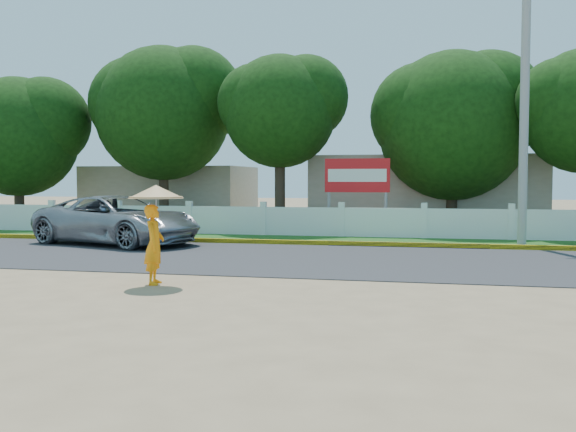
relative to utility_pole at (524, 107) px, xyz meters
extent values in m
plane|color=#9E8460|center=(-6.10, -9.30, -4.44)|extent=(120.00, 120.00, 0.00)
cube|color=#38383A|center=(-6.10, -4.80, -4.43)|extent=(60.00, 7.00, 0.02)
cube|color=#2D601E|center=(-6.10, 0.45, -4.43)|extent=(60.00, 3.50, 0.03)
cube|color=yellow|center=(-6.10, -1.25, -4.36)|extent=(40.00, 0.18, 0.16)
cube|color=silver|center=(-6.10, 1.90, -3.89)|extent=(40.00, 0.10, 1.10)
cube|color=#B7AD99|center=(-3.10, 8.70, -2.84)|extent=(10.00, 6.00, 3.20)
cube|color=#B7AD99|center=(-16.10, 9.70, -3.04)|extent=(8.00, 5.00, 2.80)
cylinder|color=#969694|center=(0.00, 0.00, 0.00)|extent=(0.28, 0.28, 8.89)
imported|color=#929399|center=(-12.94, -2.41, -3.64)|extent=(6.34, 4.34, 1.61)
imported|color=orange|center=(-8.39, -9.59, -3.63)|extent=(0.51, 0.67, 1.63)
cylinder|color=#9B9AA0|center=(-8.34, -9.59, -3.00)|extent=(0.02, 0.02, 1.06)
cone|color=tan|center=(-8.34, -9.59, -2.55)|extent=(1.12, 1.12, 0.27)
cylinder|color=gray|center=(-6.75, 3.00, -3.44)|extent=(0.12, 0.12, 2.00)
cylinder|color=gray|center=(-4.55, 3.00, -3.44)|extent=(0.12, 0.12, 2.00)
cube|color=red|center=(-5.65, 3.00, -2.14)|extent=(2.50, 0.12, 1.30)
cube|color=silver|center=(-5.65, 2.94, -2.14)|extent=(2.25, 0.02, 0.49)
cylinder|color=#473828|center=(-2.02, 5.67, -3.11)|extent=(0.44, 0.44, 2.66)
sphere|color=#17430F|center=(-2.02, 5.67, -0.09)|extent=(6.15, 6.15, 6.15)
cylinder|color=#473828|center=(-14.86, 5.82, -2.71)|extent=(0.44, 0.44, 3.47)
sphere|color=#17430F|center=(-14.86, 5.82, 0.71)|extent=(6.10, 6.10, 6.10)
cylinder|color=#473828|center=(-9.09, 4.65, -2.60)|extent=(0.44, 0.44, 3.69)
sphere|color=#17430F|center=(-9.09, 4.65, 0.55)|extent=(4.74, 4.74, 4.74)
cylinder|color=#473828|center=(-21.44, 4.50, -3.14)|extent=(0.44, 0.44, 2.60)
sphere|color=#17430F|center=(-21.44, 4.50, -0.34)|extent=(5.47, 5.47, 5.47)
camera|label=1|loc=(-2.91, -21.70, -2.30)|focal=40.00mm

